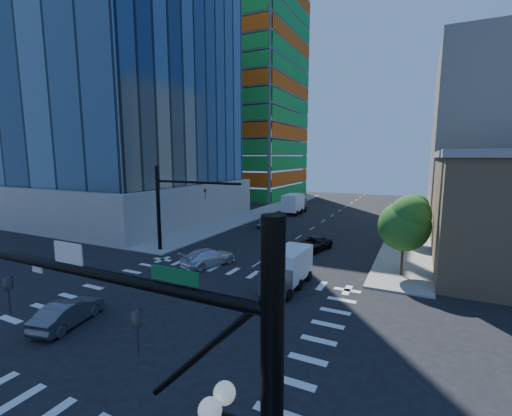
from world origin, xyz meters
The scene contains 14 objects.
ground centered at (0.00, 0.00, 0.00)m, with size 160.00×160.00×0.00m, color black.
road_markings centered at (0.00, 0.00, 0.01)m, with size 20.00×20.00×0.01m, color silver.
sidewalk_ne centered at (12.50, 40.00, 0.07)m, with size 5.00×60.00×0.15m, color gray.
sidewalk_nw centered at (-12.50, 40.00, 0.07)m, with size 5.00×60.00×0.15m, color gray.
construction_building centered at (-27.41, 61.93, 24.61)m, with size 25.16×34.50×70.60m.
signal_mast_nw centered at (-10.00, 11.50, 5.49)m, with size 10.20×0.40×9.00m.
tree_south centered at (12.63, 13.90, 4.69)m, with size 4.16×4.16×6.82m.
tree_north centered at (12.93, 25.90, 3.99)m, with size 3.54×3.52×5.78m.
car_nb_far centered at (3.35, 18.69, 0.73)m, with size 2.44×5.28×1.47m, color black.
car_sb_near centered at (-3.90, 9.46, 0.79)m, with size 2.22×5.46×1.59m, color white.
car_sb_mid centered at (-6.41, 28.58, 0.80)m, with size 1.88×4.67×1.59m, color #9DA0A4.
car_sb_cross centered at (-5.09, -3.81, 0.77)m, with size 1.62×4.65×1.53m, color #504F55.
box_truck_near centered at (4.65, 7.39, 1.27)m, with size 2.48×5.54×2.87m.
box_truck_far centered at (-6.67, 41.40, 1.55)m, with size 3.11×6.80×3.51m.
Camera 1 is at (13.55, -16.36, 10.05)m, focal length 24.00 mm.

